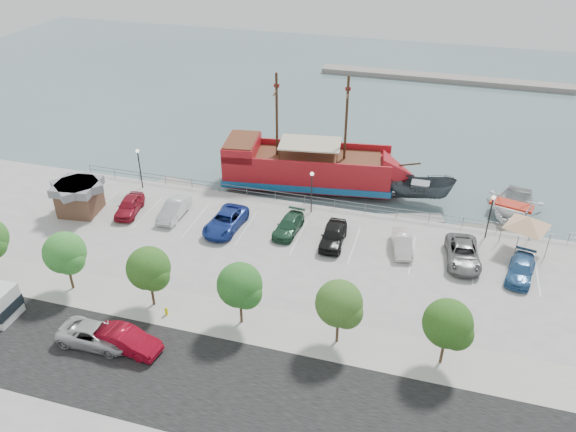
# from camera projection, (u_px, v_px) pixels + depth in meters

# --- Properties ---
(ground) EXTENTS (160.00, 160.00, 0.00)m
(ground) POSITION_uv_depth(u_px,v_px,m) (293.00, 258.00, 49.00)
(ground) COLOR #4D6265
(street) EXTENTS (100.00, 8.00, 0.04)m
(street) POSITION_uv_depth(u_px,v_px,m) (224.00, 387.00, 35.33)
(street) COLOR black
(street) RESTS_ON land_slab
(sidewalk) EXTENTS (100.00, 4.00, 0.05)m
(sidewalk) POSITION_uv_depth(u_px,v_px,m) (255.00, 325.00, 40.26)
(sidewalk) COLOR #A4A197
(sidewalk) RESTS_ON land_slab
(seawall_railing) EXTENTS (50.00, 0.06, 1.00)m
(seawall_railing) POSITION_uv_depth(u_px,v_px,m) (314.00, 201.00, 54.62)
(seawall_railing) COLOR slate
(seawall_railing) RESTS_ON land_slab
(far_shore) EXTENTS (40.00, 3.00, 0.80)m
(far_shore) POSITION_uv_depth(u_px,v_px,m) (443.00, 78.00, 91.60)
(far_shore) COLOR gray
(far_shore) RESTS_ON ground
(pirate_ship) EXTENTS (20.60, 8.18, 12.84)m
(pirate_ship) POSITION_uv_depth(u_px,v_px,m) (321.00, 170.00, 59.05)
(pirate_ship) COLOR #A1131A
(pirate_ship) RESTS_ON ground
(patrol_boat) EXTENTS (7.15, 3.27, 2.68)m
(patrol_boat) POSITION_uv_depth(u_px,v_px,m) (420.00, 191.00, 56.79)
(patrol_boat) COLOR #383F44
(patrol_boat) RESTS_ON ground
(speedboat) EXTENTS (7.27, 8.84, 1.59)m
(speedboat) POSITION_uv_depth(u_px,v_px,m) (511.00, 207.00, 55.00)
(speedboat) COLOR silver
(speedboat) RESTS_ON ground
(dock_west) EXTENTS (6.48, 3.14, 0.36)m
(dock_west) POSITION_uv_depth(u_px,v_px,m) (184.00, 187.00, 59.96)
(dock_west) COLOR gray
(dock_west) RESTS_ON ground
(dock_mid) EXTENTS (6.41, 3.63, 0.35)m
(dock_mid) POSITION_uv_depth(u_px,v_px,m) (411.00, 219.00, 54.24)
(dock_mid) COLOR gray
(dock_mid) RESTS_ON ground
(dock_east) EXTENTS (7.56, 4.04, 0.42)m
(dock_east) POSITION_uv_depth(u_px,v_px,m) (495.00, 231.00, 52.38)
(dock_east) COLOR slate
(dock_east) RESTS_ON ground
(shed) EXTENTS (4.22, 4.22, 3.11)m
(shed) POSITION_uv_depth(u_px,v_px,m) (79.00, 197.00, 53.04)
(shed) COLOR brown
(shed) RESTS_ON land_slab
(canopy_tent) EXTENTS (5.85, 5.85, 3.73)m
(canopy_tent) POSITION_uv_depth(u_px,v_px,m) (529.00, 217.00, 46.81)
(canopy_tent) COLOR slate
(canopy_tent) RESTS_ON land_slab
(street_van) EXTENTS (5.39, 2.60, 1.48)m
(street_van) POSITION_uv_depth(u_px,v_px,m) (96.00, 335.00, 38.33)
(street_van) COLOR #B6B6B6
(street_van) RESTS_ON street
(street_sedan) EXTENTS (4.92, 2.22, 1.57)m
(street_sedan) POSITION_uv_depth(u_px,v_px,m) (127.00, 340.00, 37.80)
(street_sedan) COLOR maroon
(street_sedan) RESTS_ON street
(fire_hydrant) EXTENTS (0.23, 0.23, 0.67)m
(fire_hydrant) POSITION_uv_depth(u_px,v_px,m) (166.00, 311.00, 40.98)
(fire_hydrant) COLOR #D7CC00
(fire_hydrant) RESTS_ON sidewalk
(lamp_post_left) EXTENTS (0.36, 0.36, 4.28)m
(lamp_post_left) POSITION_uv_depth(u_px,v_px,m) (139.00, 162.00, 56.60)
(lamp_post_left) COLOR black
(lamp_post_left) RESTS_ON land_slab
(lamp_post_mid) EXTENTS (0.36, 0.36, 4.28)m
(lamp_post_mid) POSITION_uv_depth(u_px,v_px,m) (312.00, 185.00, 52.30)
(lamp_post_mid) COLOR black
(lamp_post_mid) RESTS_ON land_slab
(lamp_post_right) EXTENTS (0.36, 0.36, 4.28)m
(lamp_post_right) POSITION_uv_depth(u_px,v_px,m) (491.00, 209.00, 48.48)
(lamp_post_right) COLOR black
(lamp_post_right) RESTS_ON land_slab
(tree_b) EXTENTS (3.30, 3.20, 5.00)m
(tree_b) POSITION_uv_depth(u_px,v_px,m) (66.00, 254.00, 42.04)
(tree_b) COLOR #473321
(tree_b) RESTS_ON sidewalk
(tree_c) EXTENTS (3.30, 3.20, 5.00)m
(tree_c) POSITION_uv_depth(u_px,v_px,m) (150.00, 270.00, 40.37)
(tree_c) COLOR #473321
(tree_c) RESTS_ON sidewalk
(tree_d) EXTENTS (3.30, 3.20, 5.00)m
(tree_d) POSITION_uv_depth(u_px,v_px,m) (241.00, 287.00, 38.70)
(tree_d) COLOR #473321
(tree_d) RESTS_ON sidewalk
(tree_e) EXTENTS (3.30, 3.20, 5.00)m
(tree_e) POSITION_uv_depth(u_px,v_px,m) (341.00, 306.00, 37.03)
(tree_e) COLOR #473321
(tree_e) RESTS_ON sidewalk
(tree_f) EXTENTS (3.30, 3.20, 5.00)m
(tree_f) POSITION_uv_depth(u_px,v_px,m) (450.00, 326.00, 35.36)
(tree_f) COLOR #473321
(tree_f) RESTS_ON sidewalk
(parked_car_a) EXTENTS (2.61, 4.82, 1.56)m
(parked_car_a) POSITION_uv_depth(u_px,v_px,m) (129.00, 205.00, 53.35)
(parked_car_a) COLOR maroon
(parked_car_a) RESTS_ON land_slab
(parked_car_b) EXTENTS (1.68, 4.74, 1.56)m
(parked_car_b) POSITION_uv_depth(u_px,v_px,m) (174.00, 209.00, 52.75)
(parked_car_b) COLOR silver
(parked_car_b) RESTS_ON land_slab
(parked_car_c) EXTENTS (3.00, 5.82, 1.57)m
(parked_car_c) POSITION_uv_depth(u_px,v_px,m) (226.00, 221.00, 50.91)
(parked_car_c) COLOR navy
(parked_car_c) RESTS_ON land_slab
(parked_car_d) EXTENTS (2.24, 4.78, 1.35)m
(parked_car_d) POSITION_uv_depth(u_px,v_px,m) (289.00, 226.00, 50.47)
(parked_car_d) COLOR #224A32
(parked_car_d) RESTS_ON land_slab
(parked_car_e) EXTENTS (2.09, 4.92, 1.66)m
(parked_car_e) POSITION_uv_depth(u_px,v_px,m) (333.00, 235.00, 48.83)
(parked_car_e) COLOR black
(parked_car_e) RESTS_ON land_slab
(parked_car_f) EXTENTS (2.34, 4.51, 1.41)m
(parked_car_f) POSITION_uv_depth(u_px,v_px,m) (402.00, 243.00, 48.01)
(parked_car_f) COLOR silver
(parked_car_f) RESTS_ON land_slab
(parked_car_g) EXTENTS (3.20, 5.88, 1.56)m
(parked_car_g) POSITION_uv_depth(u_px,v_px,m) (463.00, 254.00, 46.51)
(parked_car_g) COLOR slate
(parked_car_g) RESTS_ON land_slab
(parked_car_h) EXTENTS (2.82, 5.04, 1.38)m
(parked_car_h) POSITION_uv_depth(u_px,v_px,m) (521.00, 270.00, 44.77)
(parked_car_h) COLOR #2E5B8F
(parked_car_h) RESTS_ON land_slab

